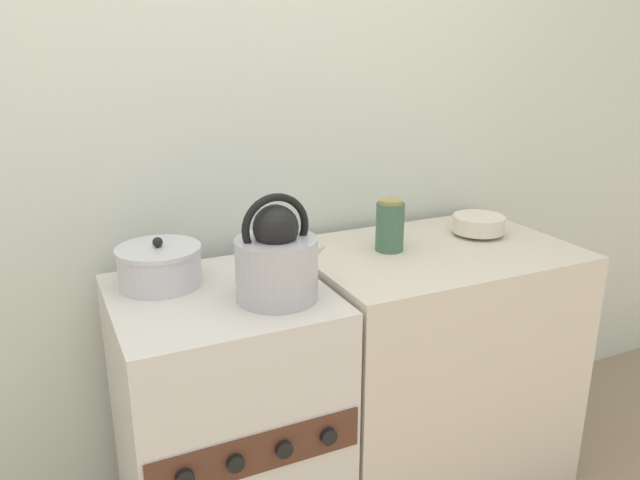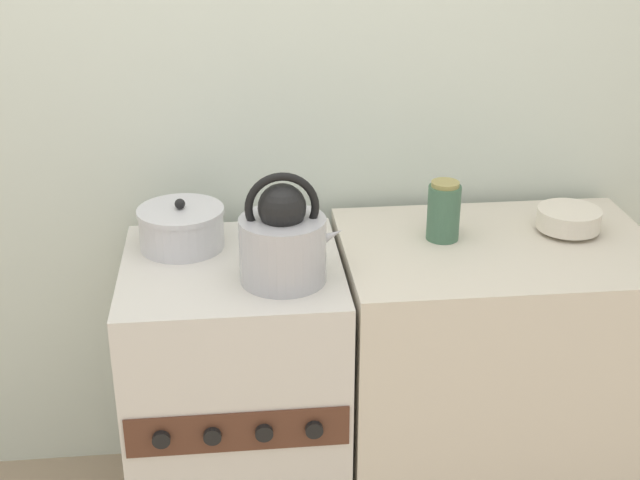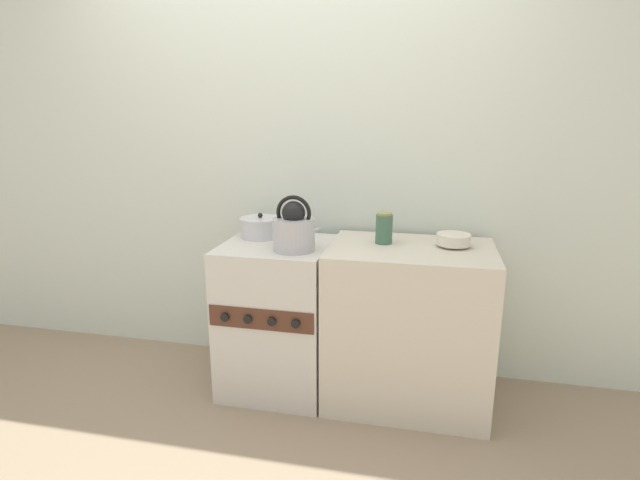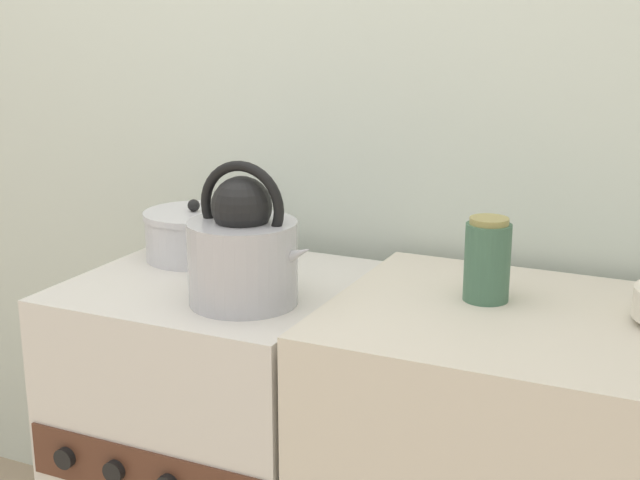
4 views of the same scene
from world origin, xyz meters
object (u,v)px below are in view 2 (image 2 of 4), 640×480
cooking_pot (182,228)px  enamel_bowl (569,219)px  storage_jar (444,211)px  kettle (284,240)px  stove (237,400)px

cooking_pot → enamel_bowl: bearing=-2.8°
enamel_bowl → cooking_pot: bearing=177.2°
storage_jar → enamel_bowl: bearing=1.5°
storage_jar → cooking_pot: bearing=175.0°
kettle → enamel_bowl: (0.79, 0.17, -0.05)m
stove → storage_jar: (0.57, 0.06, 0.52)m
stove → storage_jar: bearing=6.4°
cooking_pot → enamel_bowl: (1.05, -0.05, 0.00)m
kettle → cooking_pot: (-0.26, 0.22, -0.05)m
cooking_pot → enamel_bowl: size_ratio=1.34×
kettle → enamel_bowl: 0.81m
stove → enamel_bowl: bearing=4.5°
cooking_pot → storage_jar: (0.70, -0.06, 0.04)m
stove → kettle: 0.55m
cooking_pot → stove: bearing=-44.2°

